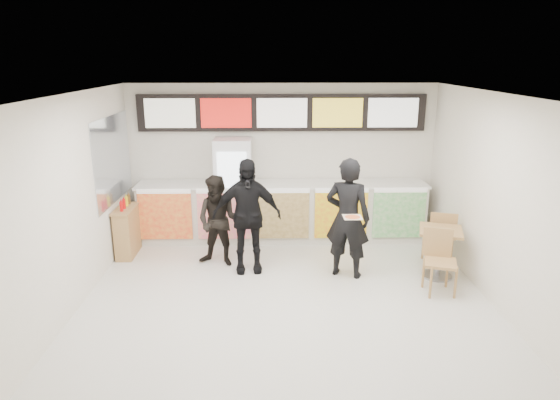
{
  "coord_description": "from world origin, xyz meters",
  "views": [
    {
      "loc": [
        -0.23,
        -6.2,
        3.48
      ],
      "look_at": [
        -0.08,
        1.2,
        1.35
      ],
      "focal_mm": 32.0,
      "sensor_mm": 36.0,
      "label": 1
    }
  ],
  "objects_px": {
    "drinks_fridge": "(234,190)",
    "customer_left": "(218,221)",
    "condiment_ledge": "(127,231)",
    "customer_mid": "(247,216)",
    "customer_main": "(348,218)",
    "service_counter": "(282,211)",
    "cafe_table": "(440,244)"
  },
  "relations": [
    {
      "from": "drinks_fridge",
      "to": "customer_left",
      "type": "height_order",
      "value": "drinks_fridge"
    },
    {
      "from": "condiment_ledge",
      "to": "customer_mid",
      "type": "bearing_deg",
      "value": -18.41
    },
    {
      "from": "customer_left",
      "to": "customer_mid",
      "type": "distance_m",
      "value": 0.58
    },
    {
      "from": "customer_left",
      "to": "customer_mid",
      "type": "xyz_separation_m",
      "value": [
        0.5,
        -0.25,
        0.17
      ]
    },
    {
      "from": "customer_main",
      "to": "customer_left",
      "type": "bearing_deg",
      "value": 8.14
    },
    {
      "from": "condiment_ledge",
      "to": "service_counter",
      "type": "bearing_deg",
      "value": 14.79
    },
    {
      "from": "cafe_table",
      "to": "customer_main",
      "type": "bearing_deg",
      "value": -167.45
    },
    {
      "from": "customer_mid",
      "to": "condiment_ledge",
      "type": "relative_size",
      "value": 1.81
    },
    {
      "from": "drinks_fridge",
      "to": "customer_main",
      "type": "bearing_deg",
      "value": -41.65
    },
    {
      "from": "service_counter",
      "to": "cafe_table",
      "type": "height_order",
      "value": "service_counter"
    },
    {
      "from": "customer_mid",
      "to": "condiment_ledge",
      "type": "xyz_separation_m",
      "value": [
        -2.2,
        0.73,
        -0.51
      ]
    },
    {
      "from": "customer_left",
      "to": "condiment_ledge",
      "type": "relative_size",
      "value": 1.49
    },
    {
      "from": "drinks_fridge",
      "to": "service_counter",
      "type": "bearing_deg",
      "value": -0.99
    },
    {
      "from": "service_counter",
      "to": "condiment_ledge",
      "type": "xyz_separation_m",
      "value": [
        -2.82,
        -0.74,
        -0.12
      ]
    },
    {
      "from": "service_counter",
      "to": "customer_main",
      "type": "bearing_deg",
      "value": -59.5
    },
    {
      "from": "condiment_ledge",
      "to": "cafe_table",
      "type": "bearing_deg",
      "value": -11.36
    },
    {
      "from": "customer_main",
      "to": "cafe_table",
      "type": "xyz_separation_m",
      "value": [
        1.49,
        -0.1,
        -0.42
      ]
    },
    {
      "from": "customer_left",
      "to": "service_counter",
      "type": "bearing_deg",
      "value": 64.89
    },
    {
      "from": "customer_main",
      "to": "customer_mid",
      "type": "relative_size",
      "value": 1.03
    },
    {
      "from": "service_counter",
      "to": "condiment_ledge",
      "type": "relative_size",
      "value": 5.25
    },
    {
      "from": "customer_left",
      "to": "customer_main",
      "type": "bearing_deg",
      "value": 4.36
    },
    {
      "from": "customer_mid",
      "to": "condiment_ledge",
      "type": "height_order",
      "value": "customer_mid"
    },
    {
      "from": "cafe_table",
      "to": "drinks_fridge",
      "type": "bearing_deg",
      "value": 168.38
    },
    {
      "from": "customer_left",
      "to": "cafe_table",
      "type": "distance_m",
      "value": 3.67
    },
    {
      "from": "drinks_fridge",
      "to": "customer_main",
      "type": "distance_m",
      "value": 2.6
    },
    {
      "from": "service_counter",
      "to": "customer_mid",
      "type": "height_order",
      "value": "customer_mid"
    },
    {
      "from": "customer_left",
      "to": "condiment_ledge",
      "type": "bearing_deg",
      "value": -178.58
    },
    {
      "from": "cafe_table",
      "to": "customer_left",
      "type": "bearing_deg",
      "value": -172.79
    },
    {
      "from": "customer_main",
      "to": "customer_mid",
      "type": "xyz_separation_m",
      "value": [
        -1.63,
        0.24,
        -0.03
      ]
    },
    {
      "from": "drinks_fridge",
      "to": "cafe_table",
      "type": "xyz_separation_m",
      "value": [
        3.43,
        -1.83,
        -0.43
      ]
    },
    {
      "from": "cafe_table",
      "to": "service_counter",
      "type": "bearing_deg",
      "value": 160.47
    },
    {
      "from": "customer_main",
      "to": "condiment_ledge",
      "type": "distance_m",
      "value": 3.98
    }
  ]
}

